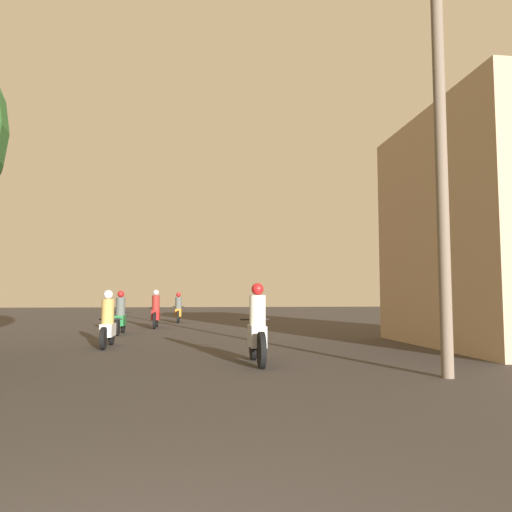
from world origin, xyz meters
The scene contains 7 objects.
motorcycle_silver centered at (1.69, 7.96, 0.64)m, with size 0.60×1.92×1.58m.
motorcycle_white centered at (-1.75, 11.65, 0.60)m, with size 0.60×1.84×1.49m.
motorcycle_green centered at (-2.06, 16.24, 0.61)m, with size 0.60×2.06×1.52m.
motorcycle_red centered at (-1.07, 19.57, 0.64)m, with size 0.60×2.06×1.60m.
motorcycle_orange centered at (-0.25, 23.94, 0.61)m, with size 0.60×1.92×1.52m.
building_right_near centered at (8.93, 10.48, 3.12)m, with size 4.94×6.43×6.25m.
utility_pole_near centered at (4.55, 5.91, 3.85)m, with size 1.60×0.20×7.37m.
Camera 1 is at (0.40, -1.84, 1.32)m, focal length 35.00 mm.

